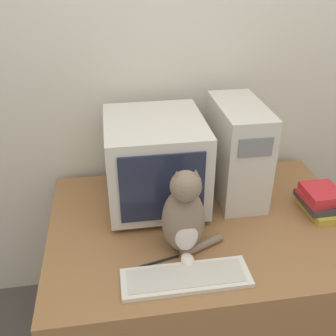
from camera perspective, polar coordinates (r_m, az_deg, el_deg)
wall_back at (r=1.97m, az=2.24°, el=13.18°), size 7.00×0.05×2.50m
desk at (r=1.99m, az=4.69°, el=-16.45°), size 1.33×0.92×0.76m
crt_monitor at (r=1.74m, az=-1.88°, el=0.94°), size 0.42×0.47×0.41m
computer_tower at (r=1.83m, az=10.00°, el=2.44°), size 0.20×0.42×0.45m
keyboard at (r=1.47m, az=2.61°, el=-15.63°), size 0.47×0.15×0.02m
cat at (r=1.48m, az=2.39°, el=-7.07°), size 0.25×0.20×0.38m
book_stack at (r=1.88m, az=21.08°, el=-4.40°), size 0.16×0.22×0.12m
pen at (r=1.53m, az=-1.27°, el=-13.38°), size 0.16×0.05×0.01m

